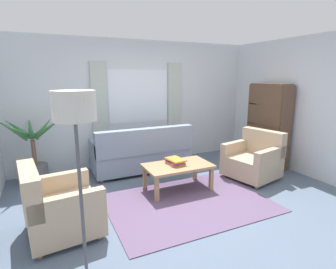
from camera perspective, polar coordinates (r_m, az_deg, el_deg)
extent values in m
plane|color=slate|center=(4.17, 4.43, -14.36)|extent=(6.24, 6.24, 0.00)
cube|color=silver|center=(5.82, -6.42, 6.70)|extent=(5.32, 0.12, 2.60)
cube|color=silver|center=(5.58, 29.33, 4.93)|extent=(0.12, 4.40, 2.60)
cube|color=white|center=(5.75, -6.26, 8.13)|extent=(1.30, 0.01, 1.10)
cube|color=#B2BCB2|center=(5.51, -14.42, 7.63)|extent=(0.32, 0.06, 1.40)
cube|color=#B2BCB2|center=(6.04, 1.38, 8.41)|extent=(0.32, 0.06, 1.40)
cube|color=#604C6B|center=(4.16, 4.43, -14.29)|extent=(2.37, 1.70, 0.01)
cube|color=gray|center=(5.43, -5.82, -5.03)|extent=(1.90, 0.80, 0.38)
cube|color=gray|center=(5.03, -4.72, -1.36)|extent=(1.90, 0.20, 0.48)
cube|color=gray|center=(5.68, 2.41, -0.94)|extent=(0.16, 0.80, 0.24)
cube|color=gray|center=(5.14, -15.09, -2.82)|extent=(0.16, 0.80, 0.24)
cylinder|color=#A87F56|center=(6.08, 0.89, -5.23)|extent=(0.06, 0.06, 0.06)
cylinder|color=#A87F56|center=(5.58, -15.13, -7.30)|extent=(0.06, 0.06, 0.06)
cylinder|color=#A87F56|center=(5.57, 3.61, -6.93)|extent=(0.06, 0.06, 0.06)
cylinder|color=#A87F56|center=(5.03, -13.90, -9.47)|extent=(0.06, 0.06, 0.06)
cube|color=tan|center=(3.58, -21.30, -15.65)|extent=(0.89, 0.92, 0.36)
cube|color=tan|center=(3.39, -27.42, -10.27)|extent=(0.27, 0.85, 0.46)
cube|color=tan|center=(3.14, -20.48, -13.84)|extent=(0.81, 0.21, 0.22)
cube|color=tan|center=(3.79, -22.66, -9.37)|extent=(0.81, 0.21, 0.22)
cylinder|color=#A87F56|center=(3.46, -14.35, -20.29)|extent=(0.05, 0.05, 0.06)
cylinder|color=#A87F56|center=(4.03, -17.35, -15.45)|extent=(0.05, 0.05, 0.06)
cylinder|color=#A87F56|center=(3.37, -25.61, -22.16)|extent=(0.05, 0.05, 0.06)
cylinder|color=#A87F56|center=(3.96, -26.75, -16.83)|extent=(0.05, 0.05, 0.06)
cube|color=tan|center=(5.22, 17.34, -6.42)|extent=(0.97, 1.00, 0.36)
cube|color=tan|center=(5.37, 19.64, -1.48)|extent=(0.36, 0.86, 0.46)
cube|color=tan|center=(5.33, 14.38, -2.57)|extent=(0.81, 0.30, 0.22)
cube|color=tan|center=(4.95, 20.98, -4.19)|extent=(0.81, 0.30, 0.22)
cylinder|color=#A87F56|center=(5.23, 12.08, -8.49)|extent=(0.05, 0.05, 0.06)
cylinder|color=#A87F56|center=(4.86, 18.32, -10.53)|extent=(0.05, 0.05, 0.06)
cylinder|color=#A87F56|center=(5.71, 16.25, -6.91)|extent=(0.05, 0.05, 0.06)
cylinder|color=#A87F56|center=(5.38, 22.17, -8.59)|extent=(0.05, 0.05, 0.06)
cube|color=#A87F56|center=(4.44, 2.13, -6.69)|extent=(1.10, 0.64, 0.04)
cube|color=#A87F56|center=(4.11, -2.42, -11.62)|extent=(0.06, 0.06, 0.40)
cube|color=#A87F56|center=(4.55, 9.20, -9.34)|extent=(0.06, 0.06, 0.40)
cube|color=#A87F56|center=(4.56, -4.97, -9.17)|extent=(0.06, 0.06, 0.40)
cube|color=#A87F56|center=(4.96, 5.81, -7.38)|extent=(0.06, 0.06, 0.40)
cube|color=gold|center=(4.46, 1.64, -6.23)|extent=(0.26, 0.27, 0.02)
cube|color=#7F478C|center=(4.45, 1.52, -5.94)|extent=(0.24, 0.30, 0.02)
cube|color=#B23833|center=(4.45, 1.60, -5.65)|extent=(0.19, 0.28, 0.02)
cube|color=orange|center=(4.43, 1.63, -5.36)|extent=(0.27, 0.36, 0.03)
cylinder|color=#56565B|center=(5.29, -26.27, -7.64)|extent=(0.40, 0.40, 0.35)
cylinder|color=brown|center=(5.18, -26.69, -3.47)|extent=(0.07, 0.07, 0.45)
cone|color=#38753D|center=(5.11, -23.97, 1.48)|extent=(0.54, 0.15, 0.39)
cone|color=#38753D|center=(5.24, -24.98, 1.37)|extent=(0.40, 0.38, 0.39)
cone|color=#38753D|center=(5.35, -27.37, 1.44)|extent=(0.14, 0.50, 0.38)
cone|color=#38753D|center=(5.27, -29.71, 1.31)|extent=(0.48, 0.47, 0.37)
cone|color=#38753D|center=(5.14, -30.39, 0.96)|extent=(0.53, 0.16, 0.45)
cone|color=#38753D|center=(4.85, -29.58, 0.67)|extent=(0.38, 0.57, 0.42)
cone|color=#38753D|center=(4.80, -27.31, 0.57)|extent=(0.11, 0.58, 0.33)
cone|color=#38753D|center=(4.91, -24.95, 0.79)|extent=(0.40, 0.44, 0.37)
cube|color=brown|center=(5.68, 23.79, 0.97)|extent=(0.30, 0.04, 1.70)
cube|color=brown|center=(6.29, 17.67, 2.49)|extent=(0.30, 0.04, 1.70)
cube|color=brown|center=(5.88, 19.61, 1.68)|extent=(0.02, 0.90, 1.70)
cube|color=brown|center=(6.18, 19.98, -5.90)|extent=(0.30, 0.86, 0.02)
cube|color=brown|center=(6.06, 20.27, -2.08)|extent=(0.30, 0.86, 0.02)
cube|color=brown|center=(5.98, 20.58, 1.87)|extent=(0.30, 0.86, 0.02)
cube|color=brown|center=(5.92, 20.89, 5.91)|extent=(0.30, 0.86, 0.02)
cube|color=brown|center=(5.89, 21.22, 10.02)|extent=(0.30, 0.86, 0.02)
cube|color=#335199|center=(5.79, 22.88, -1.61)|extent=(0.27, 0.06, 0.24)
cube|color=#5B8E93|center=(5.84, 22.32, -1.38)|extent=(0.25, 0.07, 0.26)
cube|color=#7F478C|center=(5.90, 21.66, -1.10)|extent=(0.25, 0.10, 0.27)
cube|color=#5B8E93|center=(5.99, 20.88, -1.29)|extent=(0.28, 0.10, 0.19)
cube|color=orange|center=(6.05, 20.21, -0.99)|extent=(0.28, 0.07, 0.21)
cube|color=#5B8E93|center=(6.09, 19.76, -0.48)|extent=(0.23, 0.05, 0.29)
cube|color=#387F4C|center=(6.15, 19.20, -0.50)|extent=(0.24, 0.09, 0.25)
cube|color=#B23833|center=(6.22, 18.58, -0.15)|extent=(0.25, 0.09, 0.29)
cube|color=#335199|center=(6.29, 18.03, -0.45)|extent=(0.23, 0.06, 0.18)
cylinder|color=#4C4C51|center=(2.48, -17.93, -14.54)|extent=(0.03, 0.03, 1.50)
cylinder|color=beige|center=(2.23, -19.42, 5.81)|extent=(0.34, 0.34, 0.24)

